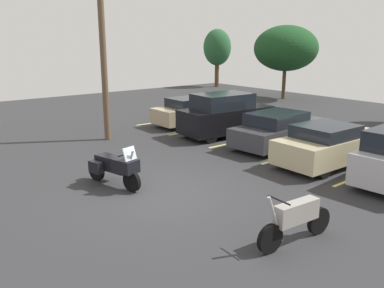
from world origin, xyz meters
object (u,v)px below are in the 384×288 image
motorcycle_touring (115,166)px  car_tan (194,111)px  car_charcoal (281,129)px  car_black (225,115)px  motorcycle_second (296,219)px  car_champagne (331,145)px  utility_pole (103,42)px

motorcycle_touring → car_tan: 9.60m
car_charcoal → motorcycle_touring: bearing=-90.0°
car_tan → car_charcoal: (5.74, 0.06, 0.01)m
motorcycle_touring → car_tan: bearing=126.8°
motorcycle_touring → car_charcoal: (-0.00, 7.75, 0.08)m
car_black → motorcycle_second: bearing=-34.6°
motorcycle_touring → car_champagne: (2.76, 7.15, 0.09)m
utility_pole → motorcycle_second: bearing=-6.0°
utility_pole → car_charcoal: bearing=42.9°
car_tan → car_black: (2.86, -0.40, 0.25)m
car_charcoal → utility_pole: bearing=-137.1°
motorcycle_second → car_champagne: 6.44m
car_charcoal → motorcycle_second: bearing=-48.4°
car_black → utility_pole: (-2.69, -4.71, 3.32)m
motorcycle_touring → car_black: size_ratio=0.48×
car_champagne → car_tan: bearing=176.4°
motorcycle_second → car_champagne: bearing=116.7°
motorcycle_touring → car_tan: car_tan is taller
motorcycle_touring → utility_pole: size_ratio=0.27×
car_tan → utility_pole: size_ratio=0.55×
car_black → car_champagne: (5.65, -0.14, -0.24)m
motorcycle_touring → motorcycle_second: bearing=13.8°
car_champagne → utility_pole: size_ratio=0.56×
car_tan → utility_pole: (0.17, -5.11, 3.57)m
utility_pole → car_champagne: bearing=28.7°
motorcycle_second → car_charcoal: 8.51m
motorcycle_touring → motorcycle_second: (5.65, 1.39, -0.06)m
car_champagne → utility_pole: bearing=-151.3°
motorcycle_touring → car_champagne: bearing=68.9°
car_champagne → motorcycle_touring: bearing=-111.1°
car_tan → car_black: car_black is taller
motorcycle_touring → car_tan: size_ratio=0.49×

